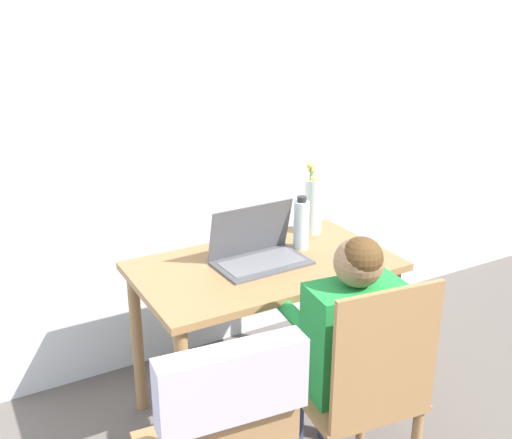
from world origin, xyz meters
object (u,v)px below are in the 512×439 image
object	(u,v)px
laptop	(257,249)
flower_vase	(313,203)
chair_spare	(224,434)
person_seated	(346,334)
chair_occupied	(362,393)
water_bottle	(301,224)

from	to	relation	value
laptop	flower_vase	world-z (taller)	flower_vase
chair_spare	person_seated	distance (m)	0.64
chair_occupied	chair_spare	xyz separation A→B (m)	(-0.58, -0.12, 0.15)
chair_spare	laptop	size ratio (longest dim) A/B	2.40
chair_occupied	water_bottle	size ratio (longest dim) A/B	3.87
person_seated	flower_vase	bearing A→B (deg)	-108.50
chair_spare	water_bottle	distance (m)	1.15
laptop	flower_vase	distance (m)	0.43
laptop	water_bottle	size ratio (longest dim) A/B	1.63
water_bottle	chair_occupied	bearing A→B (deg)	-106.09
person_seated	laptop	bearing A→B (deg)	-78.11
water_bottle	flower_vase	bearing A→B (deg)	41.15
laptop	person_seated	bearing A→B (deg)	-87.13
person_seated	water_bottle	bearing A→B (deg)	-100.90
chair_occupied	flower_vase	world-z (taller)	flower_vase
flower_vase	chair_occupied	bearing A→B (deg)	-113.05
chair_occupied	laptop	bearing A→B (deg)	-80.26
chair_occupied	chair_spare	distance (m)	0.61
flower_vase	person_seated	bearing A→B (deg)	-115.52
laptop	chair_spare	bearing A→B (deg)	-126.74
person_seated	water_bottle	size ratio (longest dim) A/B	4.30
person_seated	laptop	xyz separation A→B (m)	(-0.05, 0.55, 0.13)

